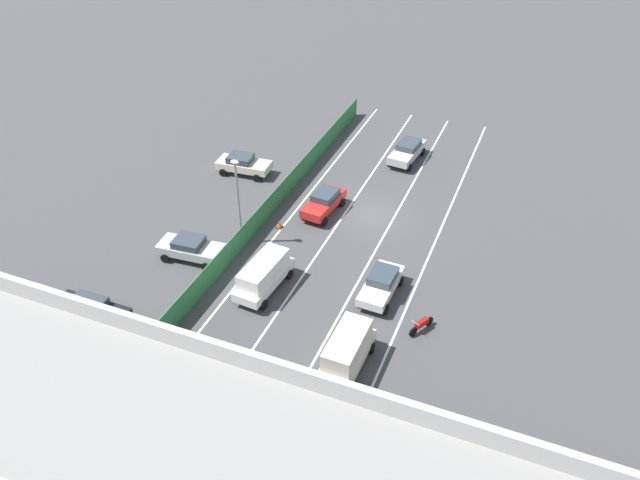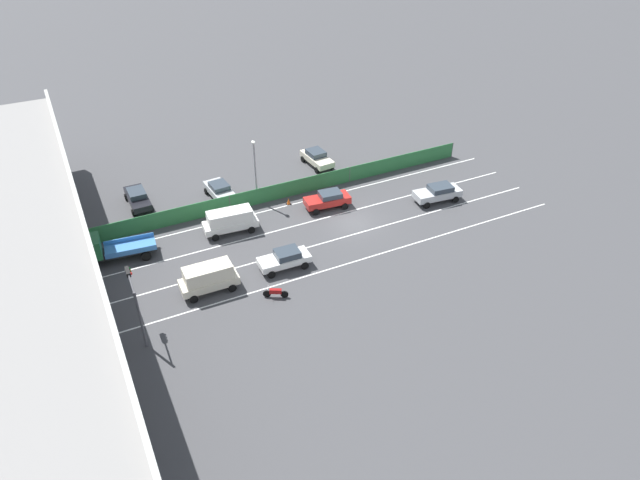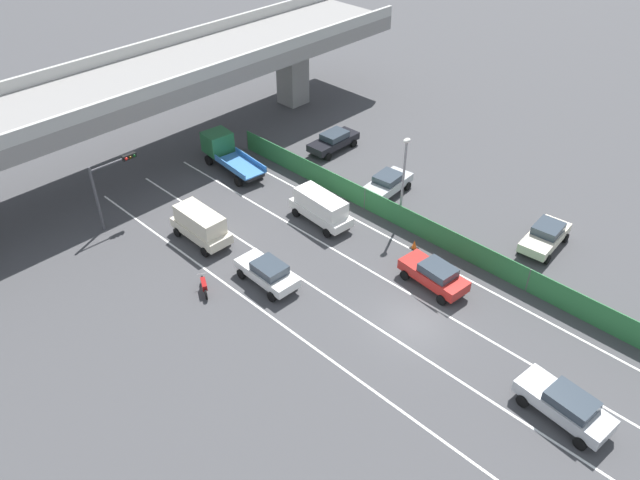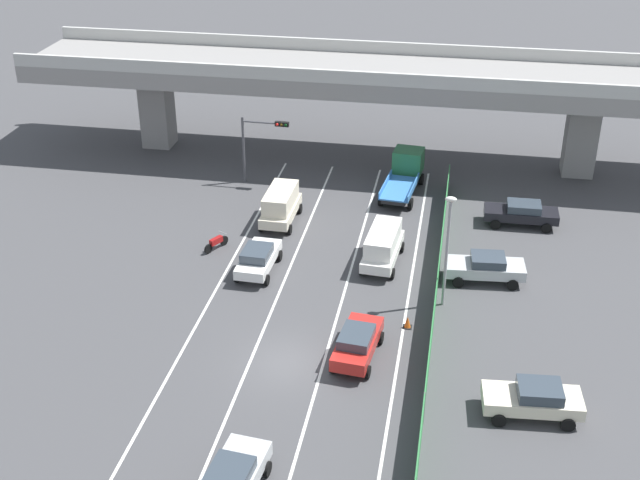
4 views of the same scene
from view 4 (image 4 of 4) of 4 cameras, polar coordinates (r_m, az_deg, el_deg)
name	(u,v)px [view 4 (image 4 of 4)]	position (r m, az deg, el deg)	size (l,w,h in m)	color
ground_plane	(287,362)	(41.03, -2.27, -8.31)	(300.00, 300.00, 0.00)	#424244
lane_line_left_edge	(201,317)	(44.71, -8.11, -5.20)	(0.14, 42.18, 0.01)	silver
lane_line_mid_left	(266,323)	(43.83, -3.69, -5.70)	(0.14, 42.18, 0.01)	silver
lane_line_mid_right	(333,330)	(43.23, 0.90, -6.17)	(0.14, 42.18, 0.01)	silver
lane_line_right_edge	(402,337)	(42.91, 5.59, -6.61)	(0.14, 42.18, 0.01)	silver
elevated_overpass	(362,80)	(61.59, 2.87, 10.86)	(49.45, 8.21, 7.90)	gray
green_fence	(433,327)	(42.40, 7.67, -5.87)	(0.10, 38.28, 1.66)	#2D753D
car_sedan_white	(258,258)	(48.01, -4.24, -1.23)	(2.06, 4.28, 1.59)	white
car_van_white	(383,245)	(48.74, 4.30, -0.31)	(2.28, 4.89, 2.13)	silver
car_sedan_red	(357,342)	(40.81, 2.55, -6.97)	(2.27, 4.43, 1.63)	red
car_van_cream	(281,204)	(53.37, -2.70, 2.45)	(2.10, 4.49, 2.24)	beige
flatbed_truck_blue	(405,171)	(58.39, 5.84, 4.69)	(2.75, 6.28, 2.47)	black
motorcycle	(216,242)	(50.81, -7.08, -0.17)	(1.05, 1.76, 0.93)	black
parked_sedan_cream	(534,399)	(38.55, 14.36, -10.42)	(4.46, 2.33, 1.62)	beige
parked_wagon_silver	(486,267)	(47.92, 11.21, -1.80)	(4.54, 2.32, 1.58)	#B2B5B7
parked_sedan_dark	(522,213)	(54.63, 13.57, 1.83)	(4.65, 2.00, 1.55)	black
traffic_light	(260,137)	(58.20, -4.11, 7.01)	(3.38, 0.44, 4.82)	#47474C
street_lamp	(448,240)	(43.81, 8.69, 0.01)	(0.60, 0.36, 6.41)	gray
traffic_cone	(408,322)	(43.54, 5.98, -5.60)	(0.47, 0.47, 0.64)	orange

